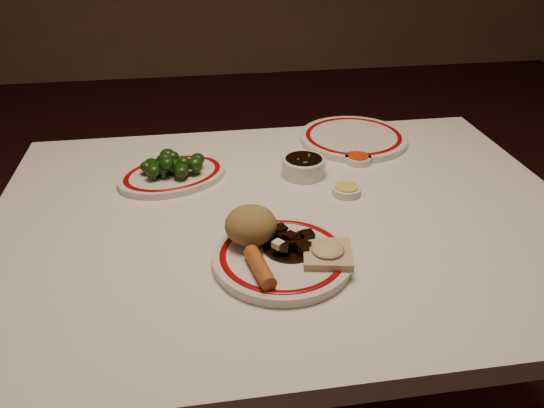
{
  "coord_description": "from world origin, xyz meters",
  "views": [
    {
      "loc": [
        -0.17,
        -0.91,
        1.31
      ],
      "look_at": [
        -0.04,
        -0.05,
        0.8
      ],
      "focal_mm": 35.0,
      "sensor_mm": 36.0,
      "label": 1
    }
  ],
  "objects": [
    {
      "name": "stirfry_heap",
      "position": [
        -0.02,
        -0.15,
        0.78
      ],
      "size": [
        0.1,
        0.1,
        0.03
      ],
      "color": "black",
      "rests_on": "main_plate"
    },
    {
      "name": "broccoli_plate",
      "position": [
        -0.23,
        0.19,
        0.76
      ],
      "size": [
        0.3,
        0.28,
        0.02
      ],
      "color": "silver",
      "rests_on": "dining_table"
    },
    {
      "name": "main_plate",
      "position": [
        -0.04,
        -0.17,
        0.76
      ],
      "size": [
        0.3,
        0.3,
        0.02
      ],
      "color": "silver",
      "rests_on": "dining_table"
    },
    {
      "name": "mustard_dish",
      "position": [
        0.14,
        0.06,
        0.76
      ],
      "size": [
        0.06,
        0.06,
        0.02
      ],
      "color": "silver",
      "rests_on": "dining_table"
    },
    {
      "name": "dining_table",
      "position": [
        0.0,
        0.0,
        0.66
      ],
      "size": [
        1.2,
        0.9,
        0.75
      ],
      "color": "white",
      "rests_on": "ground"
    },
    {
      "name": "rice_mound",
      "position": [
        -0.09,
        -0.12,
        0.8
      ],
      "size": [
        0.09,
        0.09,
        0.07
      ],
      "primitive_type": "ellipsoid",
      "color": "olive",
      "rests_on": "main_plate"
    },
    {
      "name": "far_plate",
      "position": [
        0.24,
        0.33,
        0.76
      ],
      "size": [
        0.29,
        0.29,
        0.02
      ],
      "color": "silver",
      "rests_on": "dining_table"
    },
    {
      "name": "fried_wonton",
      "position": [
        0.04,
        -0.19,
        0.78
      ],
      "size": [
        0.1,
        0.1,
        0.02
      ],
      "color": "#C4B18A",
      "rests_on": "main_plate"
    },
    {
      "name": "spring_roll",
      "position": [
        -0.09,
        -0.22,
        0.78
      ],
      "size": [
        0.04,
        0.1,
        0.03
      ],
      "primitive_type": "cylinder",
      "rotation": [
        1.57,
        0.0,
        0.19
      ],
      "color": "#B0622B",
      "rests_on": "main_plate"
    },
    {
      "name": "sweet_sour_dish",
      "position": [
        0.21,
        0.2,
        0.76
      ],
      "size": [
        0.06,
        0.06,
        0.02
      ],
      "color": "silver",
      "rests_on": "dining_table"
    },
    {
      "name": "broccoli_pile",
      "position": [
        -0.24,
        0.18,
        0.79
      ],
      "size": [
        0.15,
        0.11,
        0.05
      ],
      "color": "#23471C",
      "rests_on": "broccoli_plate"
    },
    {
      "name": "soy_bowl",
      "position": [
        0.07,
        0.16,
        0.77
      ],
      "size": [
        0.1,
        0.1,
        0.04
      ],
      "color": "silver",
      "rests_on": "dining_table"
    }
  ]
}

